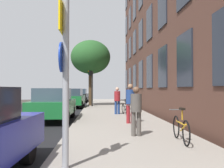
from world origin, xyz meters
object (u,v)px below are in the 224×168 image
at_px(pedestrian_0, 136,108).
at_px(car_2, 72,98).
at_px(bicycle_0, 181,128).
at_px(pedestrian_2, 117,99).
at_px(sign_post, 65,64).
at_px(traffic_light, 91,78).
at_px(tree_near, 91,57).
at_px(car_1, 54,104).
at_px(bicycle_3, 128,104).
at_px(car_3, 80,95).
at_px(bicycle_2, 125,109).
at_px(bicycle_1, 132,117).
at_px(pedestrian_1, 130,101).

relative_size(pedestrian_0, car_2, 0.39).
distance_m(bicycle_0, pedestrian_2, 7.59).
height_order(sign_post, traffic_light, traffic_light).
distance_m(traffic_light, tree_near, 2.09).
relative_size(pedestrian_0, car_1, 0.37).
xyz_separation_m(bicycle_3, car_1, (-4.45, -5.48, 0.37)).
bearing_deg(car_3, bicycle_2, -76.39).
bearing_deg(car_1, tree_near, 80.72).
xyz_separation_m(bicycle_2, car_3, (-3.66, 15.11, 0.38)).
distance_m(bicycle_1, car_1, 4.46).
height_order(bicycle_0, bicycle_2, bicycle_0).
bearing_deg(sign_post, traffic_light, 89.88).
distance_m(traffic_light, car_3, 8.31).
height_order(traffic_light, bicycle_1, traffic_light).
height_order(bicycle_1, car_2, car_2).
height_order(sign_post, pedestrian_1, sign_post).
distance_m(tree_near, pedestrian_1, 11.95).
relative_size(bicycle_1, bicycle_2, 0.96).
bearing_deg(tree_near, car_2, -142.76).
xyz_separation_m(sign_post, bicycle_2, (2.18, 9.14, -1.59)).
xyz_separation_m(bicycle_2, car_2, (-3.70, 6.78, 0.37)).
xyz_separation_m(pedestrian_0, car_1, (-3.40, 4.61, -0.16)).
xyz_separation_m(bicycle_1, pedestrian_2, (-0.21, 4.65, 0.55)).
relative_size(bicycle_2, pedestrian_1, 0.96).
relative_size(tree_near, bicycle_2, 3.59).
bearing_deg(pedestrian_0, bicycle_0, -39.10).
relative_size(bicycle_3, pedestrian_2, 1.08).
bearing_deg(pedestrian_1, car_1, 153.17).
relative_size(bicycle_2, car_2, 0.41).
bearing_deg(pedestrian_1, bicycle_3, 83.33).
xyz_separation_m(traffic_light, bicycle_1, (1.94, -11.35, -2.04)).
distance_m(pedestrian_1, car_3, 18.81).
distance_m(bicycle_0, bicycle_1, 2.99).
relative_size(tree_near, pedestrian_0, 3.78).
bearing_deg(car_1, car_2, 89.60).
bearing_deg(sign_post, car_1, 101.75).
bearing_deg(bicycle_1, sign_post, -111.88).
height_order(traffic_light, pedestrian_2, traffic_light).
bearing_deg(pedestrian_1, bicycle_1, -93.40).
xyz_separation_m(tree_near, pedestrian_2, (1.79, -7.50, -3.42)).
height_order(bicycle_2, bicycle_3, bicycle_3).
relative_size(traffic_light, bicycle_0, 2.03).
bearing_deg(pedestrian_0, bicycle_2, 86.72).
distance_m(bicycle_2, car_2, 7.73).
height_order(bicycle_2, car_1, car_1).
bearing_deg(bicycle_3, traffic_light, 131.82).
height_order(pedestrian_0, car_1, pedestrian_0).
height_order(bicycle_0, car_3, car_3).
bearing_deg(car_1, pedestrian_0, -53.60).
distance_m(car_1, car_3, 16.66).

